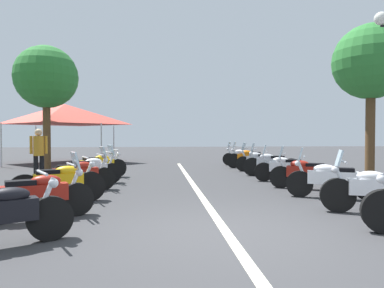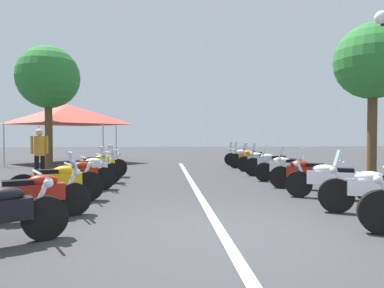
{
  "view_description": "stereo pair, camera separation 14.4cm",
  "coord_description": "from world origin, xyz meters",
  "views": [
    {
      "loc": [
        -5.22,
        1.03,
        1.5
      ],
      "look_at": [
        5.6,
        0.0,
        1.23
      ],
      "focal_mm": 32.32,
      "sensor_mm": 36.0,
      "label": 1
    },
    {
      "loc": [
        -5.22,
        0.89,
        1.5
      ],
      "look_at": [
        5.6,
        0.0,
        1.23
      ],
      "focal_mm": 32.32,
      "sensor_mm": 36.0,
      "label": 2
    }
  ],
  "objects": [
    {
      "name": "ground_plane",
      "position": [
        0.0,
        0.0,
        0.0
      ],
      "size": [
        80.0,
        80.0,
        0.0
      ],
      "primitive_type": "plane",
      "color": "#38383A"
    },
    {
      "name": "lane_centre_stripe",
      "position": [
        4.01,
        0.0,
        0.0
      ],
      "size": [
        18.11,
        0.16,
        0.01
      ],
      "primitive_type": "cube",
      "color": "beige",
      "rests_on": "ground_plane"
    },
    {
      "name": "motorcycle_left_row_1",
      "position": [
        1.08,
        3.18,
        0.46
      ],
      "size": [
        1.07,
        1.91,
        1.2
      ],
      "rotation": [
        0.0,
        0.0,
        -1.12
      ],
      "color": "black",
      "rests_on": "ground_plane"
    },
    {
      "name": "motorcycle_left_row_2",
      "position": [
        2.58,
        3.21,
        0.47
      ],
      "size": [
        0.97,
        1.93,
        1.02
      ],
      "rotation": [
        0.0,
        0.0,
        -1.18
      ],
      "color": "black",
      "rests_on": "ground_plane"
    },
    {
      "name": "motorcycle_left_row_3",
      "position": [
        4.14,
        3.2,
        0.46
      ],
      "size": [
        1.09,
        1.97,
        1.2
      ],
      "rotation": [
        0.0,
        0.0,
        -1.13
      ],
      "color": "black",
      "rests_on": "ground_plane"
    },
    {
      "name": "motorcycle_left_row_4",
      "position": [
        5.47,
        3.16,
        0.47
      ],
      "size": [
        1.15,
        1.96,
        1.21
      ],
      "rotation": [
        0.0,
        0.0,
        -1.09
      ],
      "color": "black",
      "rests_on": "ground_plane"
    },
    {
      "name": "motorcycle_left_row_5",
      "position": [
        6.95,
        3.16,
        0.46
      ],
      "size": [
        1.26,
        1.93,
        1.01
      ],
      "rotation": [
        0.0,
        0.0,
        -1.02
      ],
      "color": "black",
      "rests_on": "ground_plane"
    },
    {
      "name": "motorcycle_right_row_1",
      "position": [
        0.94,
        -3.13,
        0.48
      ],
      "size": [
        0.99,
        2.11,
        1.22
      ],
      "rotation": [
        0.0,
        0.0,
        1.22
      ],
      "color": "black",
      "rests_on": "ground_plane"
    },
    {
      "name": "motorcycle_right_row_2",
      "position": [
        2.6,
        -3.04,
        0.47
      ],
      "size": [
        1.06,
        2.01,
        1.21
      ],
      "rotation": [
        0.0,
        0.0,
        1.15
      ],
      "color": "black",
      "rests_on": "ground_plane"
    },
    {
      "name": "motorcycle_right_row_3",
      "position": [
        4.02,
        -3.02,
        0.46
      ],
      "size": [
        1.05,
        1.88,
        1.2
      ],
      "rotation": [
        0.0,
        0.0,
        1.12
      ],
      "color": "black",
      "rests_on": "ground_plane"
    },
    {
      "name": "motorcycle_right_row_4",
      "position": [
        5.56,
        -3.01,
        0.46
      ],
      "size": [
        0.88,
        1.98,
        1.2
      ],
      "rotation": [
        0.0,
        0.0,
        1.28
      ],
      "color": "black",
      "rests_on": "ground_plane"
    },
    {
      "name": "motorcycle_right_row_5",
      "position": [
        7.01,
        -3.02,
        0.48
      ],
      "size": [
        0.99,
        1.97,
        1.23
      ],
      "rotation": [
        0.0,
        0.0,
        1.18
      ],
      "color": "black",
      "rests_on": "ground_plane"
    },
    {
      "name": "motorcycle_right_row_6",
      "position": [
        8.54,
        -3.02,
        0.46
      ],
      "size": [
        1.11,
        1.8,
        1.21
      ],
      "rotation": [
        0.0,
        0.0,
        1.06
      ],
      "color": "black",
      "rests_on": "ground_plane"
    },
    {
      "name": "motorcycle_right_row_7",
      "position": [
        10.07,
        -3.04,
        0.48
      ],
      "size": [
        1.0,
        2.04,
        1.22
      ],
      "rotation": [
        0.0,
        0.0,
        1.2
      ],
      "color": "black",
      "rests_on": "ground_plane"
    },
    {
      "name": "motorcycle_right_row_8",
      "position": [
        11.57,
        -3.11,
        0.46
      ],
      "size": [
        1.02,
        2.0,
        1.2
      ],
      "rotation": [
        0.0,
        0.0,
        1.17
      ],
      "color": "black",
      "rests_on": "ground_plane"
    },
    {
      "name": "bystander_1",
      "position": [
        6.26,
        4.88,
        1.01
      ],
      "size": [
        0.32,
        0.51,
        1.71
      ],
      "rotation": [
        0.0,
        0.0,
        3.41
      ],
      "color": "black",
      "rests_on": "ground_plane"
    },
    {
      "name": "roadside_tree_1",
      "position": [
        10.36,
        5.9,
        4.0
      ],
      "size": [
        2.69,
        2.69,
        5.38
      ],
      "color": "brown",
      "rests_on": "ground_plane"
    },
    {
      "name": "roadside_tree_2",
      "position": [
        6.4,
        -6.44,
        4.07
      ],
      "size": [
        2.65,
        2.65,
        5.44
      ],
      "color": "brown",
      "rests_on": "ground_plane"
    },
    {
      "name": "event_tent",
      "position": [
        14.11,
        6.12,
        2.65
      ],
      "size": [
        5.14,
        5.14,
        3.2
      ],
      "color": "#E54C3F",
      "rests_on": "ground_plane"
    }
  ]
}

